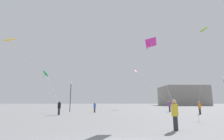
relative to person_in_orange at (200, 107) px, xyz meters
The scene contains 12 objects.
person_in_orange is the anchor object (origin of this frame).
person_in_blue 15.34m from the person_in_orange, 163.50° to the left, with size 0.35×0.35×1.61m.
person_in_yellow 15.53m from the person_in_orange, 122.74° to the right, with size 0.39×0.39×1.79m.
person_in_purple 6.10m from the person_in_orange, 110.17° to the left, with size 0.40×0.40×1.85m.
person_in_black 18.85m from the person_in_orange, behind, with size 0.41×0.41×1.86m.
kite_amber_delta 27.57m from the person_in_orange, behind, with size 8.24×1.31×9.16m.
kite_lime_delta 13.28m from the person_in_orange, 40.27° to the left, with size 4.03×3.76×12.77m.
kite_crimson_delta 21.35m from the person_in_orange, 105.59° to the left, with size 3.94×14.36×8.47m.
kite_emerald_diamond 22.83m from the person_in_orange, behind, with size 4.01×4.12×5.15m.
kite_magenta_delta 13.78m from the person_in_orange, 133.82° to the right, with size 1.53×4.92×5.97m.
building_left_hall 63.28m from the person_in_orange, 68.64° to the left, with size 19.13×17.53×9.09m.
lamppost_west 20.05m from the person_in_orange, 162.90° to the left, with size 0.36×0.36×5.06m.
Camera 1 is at (-0.33, -5.92, 1.66)m, focal length 27.02 mm.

